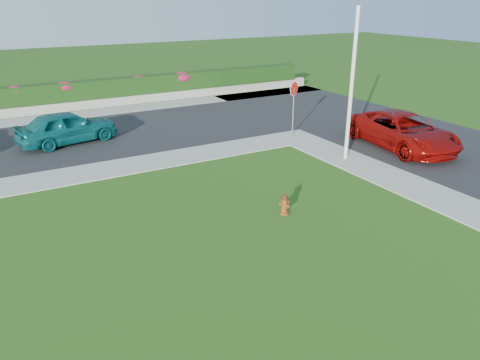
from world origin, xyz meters
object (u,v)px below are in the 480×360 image
suv_red (403,131)px  fire_hydrant (284,204)px  utility_pole (352,87)px  stop_sign (294,95)px  sedan_teal (67,127)px

suv_red → fire_hydrant: bearing=-153.3°
suv_red → utility_pole: 3.96m
fire_hydrant → stop_sign: stop_sign is taller
stop_sign → utility_pole: bearing=-92.6°
sedan_teal → stop_sign: 10.91m
suv_red → sedan_teal: bearing=154.8°
suv_red → sedan_teal: 15.54m
suv_red → stop_sign: bearing=133.2°
stop_sign → suv_red: bearing=-54.3°
sedan_teal → suv_red: bearing=-133.9°
fire_hydrant → utility_pole: utility_pole is taller
fire_hydrant → stop_sign: size_ratio=0.26×
fire_hydrant → utility_pole: bearing=26.0°
fire_hydrant → stop_sign: bearing=48.4°
fire_hydrant → suv_red: size_ratio=0.13×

